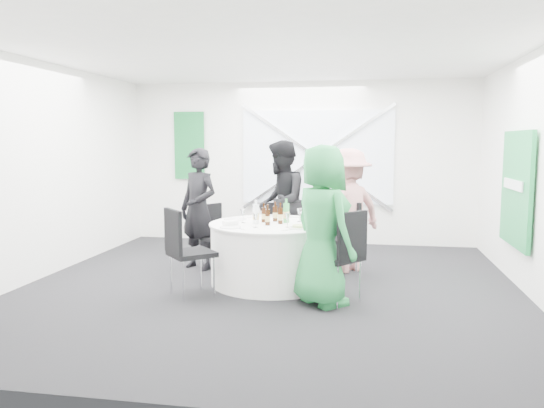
% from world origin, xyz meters
% --- Properties ---
extents(floor, '(6.00, 6.00, 0.00)m').
position_xyz_m(floor, '(0.00, 0.00, 0.00)').
color(floor, black).
rests_on(floor, ground).
extents(ceiling, '(6.00, 6.00, 0.00)m').
position_xyz_m(ceiling, '(0.00, 0.00, 2.80)').
color(ceiling, white).
rests_on(ceiling, wall_back).
extents(wall_back, '(6.00, 0.00, 6.00)m').
position_xyz_m(wall_back, '(0.00, 3.00, 1.40)').
color(wall_back, white).
rests_on(wall_back, floor).
extents(wall_front, '(6.00, 0.00, 6.00)m').
position_xyz_m(wall_front, '(0.00, -3.00, 1.40)').
color(wall_front, white).
rests_on(wall_front, floor).
extents(wall_left, '(0.00, 6.00, 6.00)m').
position_xyz_m(wall_left, '(-3.00, 0.00, 1.40)').
color(wall_left, white).
rests_on(wall_left, floor).
extents(wall_right, '(0.00, 6.00, 6.00)m').
position_xyz_m(wall_right, '(3.00, 0.00, 1.40)').
color(wall_right, white).
rests_on(wall_right, floor).
extents(window_panel, '(2.60, 0.03, 1.60)m').
position_xyz_m(window_panel, '(0.30, 2.96, 1.50)').
color(window_panel, silver).
rests_on(window_panel, wall_back).
extents(window_brace_a, '(2.63, 0.05, 1.84)m').
position_xyz_m(window_brace_a, '(0.30, 2.92, 1.50)').
color(window_brace_a, silver).
rests_on(window_brace_a, window_panel).
extents(window_brace_b, '(2.63, 0.05, 1.84)m').
position_xyz_m(window_brace_b, '(0.30, 2.92, 1.50)').
color(window_brace_b, silver).
rests_on(window_brace_b, window_panel).
extents(green_banner, '(0.55, 0.04, 1.20)m').
position_xyz_m(green_banner, '(-2.00, 2.95, 1.70)').
color(green_banner, '#166F2B').
rests_on(green_banner, wall_back).
extents(green_sign, '(0.05, 1.20, 1.40)m').
position_xyz_m(green_sign, '(2.94, 0.60, 1.20)').
color(green_sign, '#19893F').
rests_on(green_sign, wall_right).
extents(banquet_table, '(1.56, 1.56, 0.76)m').
position_xyz_m(banquet_table, '(0.00, 0.20, 0.38)').
color(banquet_table, white).
rests_on(banquet_table, floor).
extents(chair_back, '(0.44, 0.44, 0.89)m').
position_xyz_m(chair_back, '(-0.09, 1.24, 0.52)').
color(chair_back, black).
rests_on(chair_back, floor).
extents(chair_back_left, '(0.57, 0.57, 0.90)m').
position_xyz_m(chair_back_left, '(-0.91, 0.82, 0.53)').
color(chair_back_left, black).
rests_on(chair_back_left, floor).
extents(chair_back_right, '(0.62, 0.62, 0.96)m').
position_xyz_m(chair_back_right, '(0.85, 0.91, 0.57)').
color(chair_back_right, black).
rests_on(chair_back_right, floor).
extents(chair_front_right, '(0.66, 0.66, 1.03)m').
position_xyz_m(chair_front_right, '(0.91, -0.53, 0.61)').
color(chair_front_right, black).
rests_on(chair_front_right, floor).
extents(chair_front_left, '(0.65, 0.65, 1.02)m').
position_xyz_m(chair_front_left, '(-0.88, -0.58, 0.60)').
color(chair_front_left, black).
rests_on(chair_front_left, floor).
extents(person_man_back_left, '(0.73, 0.64, 1.68)m').
position_xyz_m(person_man_back_left, '(-1.14, 0.78, 0.84)').
color(person_man_back_left, black).
rests_on(person_man_back_left, floor).
extents(person_man_back, '(0.53, 0.90, 1.79)m').
position_xyz_m(person_man_back, '(-0.07, 1.30, 0.90)').
color(person_man_back, black).
rests_on(person_man_back, floor).
extents(person_woman_pink, '(1.15, 1.10, 1.68)m').
position_xyz_m(person_woman_pink, '(0.91, 1.01, 0.84)').
color(person_woman_pink, tan).
rests_on(person_woman_pink, floor).
extents(person_woman_green, '(0.98, 1.00, 1.74)m').
position_xyz_m(person_woman_green, '(0.69, -0.57, 0.87)').
color(person_woman_green, '#258B43').
rests_on(person_woman_green, floor).
extents(plate_back, '(0.28, 0.28, 0.01)m').
position_xyz_m(plate_back, '(-0.04, 0.78, 0.77)').
color(plate_back, white).
rests_on(plate_back, banquet_table).
extents(plate_back_left, '(0.29, 0.29, 0.01)m').
position_xyz_m(plate_back_left, '(-0.52, 0.40, 0.77)').
color(plate_back_left, white).
rests_on(plate_back_left, banquet_table).
extents(plate_back_right, '(0.25, 0.25, 0.04)m').
position_xyz_m(plate_back_right, '(0.44, 0.49, 0.78)').
color(plate_back_right, white).
rests_on(plate_back_right, banquet_table).
extents(plate_front_right, '(0.26, 0.26, 0.04)m').
position_xyz_m(plate_front_right, '(0.39, -0.14, 0.78)').
color(plate_front_right, white).
rests_on(plate_front_right, banquet_table).
extents(plate_front_left, '(0.25, 0.25, 0.01)m').
position_xyz_m(plate_front_left, '(-0.42, -0.23, 0.77)').
color(plate_front_left, white).
rests_on(plate_front_left, banquet_table).
extents(napkin, '(0.20, 0.20, 0.05)m').
position_xyz_m(napkin, '(-0.45, -0.11, 0.80)').
color(napkin, white).
rests_on(napkin, plate_front_left).
extents(beer_bottle_a, '(0.06, 0.06, 0.25)m').
position_xyz_m(beer_bottle_a, '(-0.12, 0.26, 0.85)').
color(beer_bottle_a, '#3A1B0A').
rests_on(beer_bottle_a, banquet_table).
extents(beer_bottle_b, '(0.06, 0.06, 0.26)m').
position_xyz_m(beer_bottle_b, '(0.01, 0.36, 0.86)').
color(beer_bottle_b, '#3A1B0A').
rests_on(beer_bottle_b, banquet_table).
extents(beer_bottle_c, '(0.06, 0.06, 0.26)m').
position_xyz_m(beer_bottle_c, '(0.11, 0.17, 0.86)').
color(beer_bottle_c, '#3A1B0A').
rests_on(beer_bottle_c, banquet_table).
extents(beer_bottle_d, '(0.06, 0.06, 0.26)m').
position_xyz_m(beer_bottle_d, '(-0.02, 0.02, 0.86)').
color(beer_bottle_d, '#3A1B0A').
rests_on(beer_bottle_d, banquet_table).
extents(green_water_bottle, '(0.08, 0.08, 0.30)m').
position_xyz_m(green_water_bottle, '(0.17, 0.28, 0.88)').
color(green_water_bottle, green).
rests_on(green_water_bottle, banquet_table).
extents(clear_water_bottle, '(0.08, 0.08, 0.30)m').
position_xyz_m(clear_water_bottle, '(-0.19, 0.11, 0.88)').
color(clear_water_bottle, white).
rests_on(clear_water_bottle, banquet_table).
extents(wine_glass_a, '(0.07, 0.07, 0.17)m').
position_xyz_m(wine_glass_a, '(-0.13, -0.16, 0.88)').
color(wine_glass_a, white).
rests_on(wine_glass_a, banquet_table).
extents(wine_glass_b, '(0.07, 0.07, 0.17)m').
position_xyz_m(wine_glass_b, '(0.24, -0.09, 0.88)').
color(wine_glass_b, white).
rests_on(wine_glass_b, banquet_table).
extents(wine_glass_c, '(0.07, 0.07, 0.17)m').
position_xyz_m(wine_glass_c, '(0.39, 0.09, 0.88)').
color(wine_glass_c, white).
rests_on(wine_glass_c, banquet_table).
extents(wine_glass_d, '(0.07, 0.07, 0.17)m').
position_xyz_m(wine_glass_d, '(0.32, 0.39, 0.88)').
color(wine_glass_d, white).
rests_on(wine_glass_d, banquet_table).
extents(wine_glass_e, '(0.07, 0.07, 0.17)m').
position_xyz_m(wine_glass_e, '(-0.36, 0.17, 0.88)').
color(wine_glass_e, white).
rests_on(wine_glass_e, banquet_table).
extents(fork_a, '(0.09, 0.13, 0.01)m').
position_xyz_m(fork_a, '(-0.37, 0.64, 0.76)').
color(fork_a, silver).
rests_on(fork_a, banquet_table).
extents(knife_a, '(0.08, 0.14, 0.01)m').
position_xyz_m(knife_a, '(-0.57, 0.30, 0.76)').
color(knife_a, silver).
rests_on(knife_a, banquet_table).
extents(fork_b, '(0.15, 0.02, 0.01)m').
position_xyz_m(fork_b, '(0.19, 0.74, 0.76)').
color(fork_b, silver).
rests_on(fork_b, banquet_table).
extents(knife_b, '(0.15, 0.02, 0.01)m').
position_xyz_m(knife_b, '(-0.20, 0.74, 0.76)').
color(knife_b, silver).
rests_on(knife_b, banquet_table).
extents(fork_c, '(0.12, 0.12, 0.01)m').
position_xyz_m(fork_c, '(0.27, -0.31, 0.76)').
color(fork_c, silver).
rests_on(fork_c, banquet_table).
extents(knife_c, '(0.12, 0.12, 0.01)m').
position_xyz_m(knife_c, '(0.51, -0.06, 0.76)').
color(knife_c, silver).
rests_on(knife_c, banquet_table).
extents(fork_d, '(0.09, 0.14, 0.01)m').
position_xyz_m(fork_d, '(0.56, 0.34, 0.76)').
color(fork_d, silver).
rests_on(fork_d, banquet_table).
extents(knife_d, '(0.08, 0.14, 0.01)m').
position_xyz_m(knife_d, '(0.42, 0.59, 0.76)').
color(knife_d, silver).
rests_on(knife_d, banquet_table).
extents(fork_e, '(0.12, 0.12, 0.01)m').
position_xyz_m(fork_e, '(-0.51, -0.07, 0.76)').
color(fork_e, silver).
rests_on(fork_e, banquet_table).
extents(knife_e, '(0.12, 0.12, 0.01)m').
position_xyz_m(knife_e, '(-0.27, -0.31, 0.76)').
color(knife_e, silver).
rests_on(knife_e, banquet_table).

